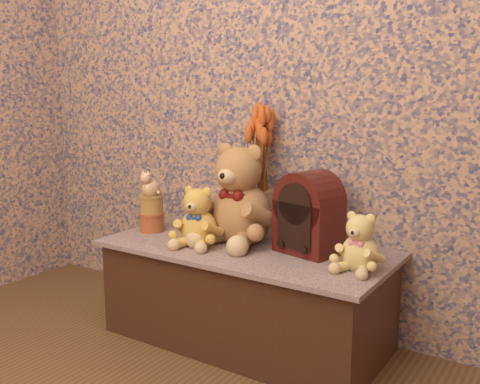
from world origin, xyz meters
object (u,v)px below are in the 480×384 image
object	(u,v)px
teddy_small	(361,239)
ceramic_vase	(260,212)
cathedral_radio	(309,212)
teddy_large	(241,189)
biscuit_tin_lower	(152,222)
teddy_medium	(199,213)
cat_figurine	(151,182)

from	to	relation	value
teddy_small	ceramic_vase	world-z (taller)	teddy_small
teddy_small	cathedral_radio	distance (m)	0.28
teddy_large	teddy_small	bearing A→B (deg)	-8.91
biscuit_tin_lower	ceramic_vase	bearing A→B (deg)	27.77
teddy_large	biscuit_tin_lower	xyz separation A→B (m)	(-0.44, -0.09, -0.19)
teddy_medium	teddy_small	bearing A→B (deg)	-6.74
teddy_large	teddy_medium	world-z (taller)	teddy_large
cat_figurine	teddy_medium	bearing A→B (deg)	-9.91
biscuit_tin_lower	teddy_large	bearing A→B (deg)	11.03
teddy_small	cat_figurine	bearing A→B (deg)	-175.92
teddy_small	ceramic_vase	distance (m)	0.62
biscuit_tin_lower	cat_figurine	world-z (taller)	cat_figurine
ceramic_vase	biscuit_tin_lower	distance (m)	0.51
teddy_large	teddy_medium	size ratio (longest dim) A/B	1.69
teddy_medium	cathedral_radio	size ratio (longest dim) A/B	0.81
teddy_large	teddy_medium	xyz separation A→B (m)	(-0.12, -0.15, -0.09)
ceramic_vase	biscuit_tin_lower	bearing A→B (deg)	-152.23
ceramic_vase	cat_figurine	bearing A→B (deg)	-152.23
teddy_medium	cat_figurine	size ratio (longest dim) A/B	2.14
teddy_large	cathedral_radio	size ratio (longest dim) A/B	1.37
ceramic_vase	biscuit_tin_lower	world-z (taller)	ceramic_vase
cathedral_radio	cat_figurine	size ratio (longest dim) A/B	2.64
teddy_large	cathedral_radio	bearing A→B (deg)	0.72
cat_figurine	cathedral_radio	bearing A→B (deg)	7.60
teddy_medium	ceramic_vase	bearing A→B (deg)	55.86
teddy_small	ceramic_vase	bearing A→B (deg)	161.46
biscuit_tin_lower	cat_figurine	bearing A→B (deg)	0.00
teddy_large	teddy_small	size ratio (longest dim) A/B	1.98
teddy_small	teddy_medium	bearing A→B (deg)	-170.95
teddy_large	biscuit_tin_lower	distance (m)	0.49
teddy_medium	cat_figurine	bearing A→B (deg)	157.75
teddy_small	biscuit_tin_lower	world-z (taller)	teddy_small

